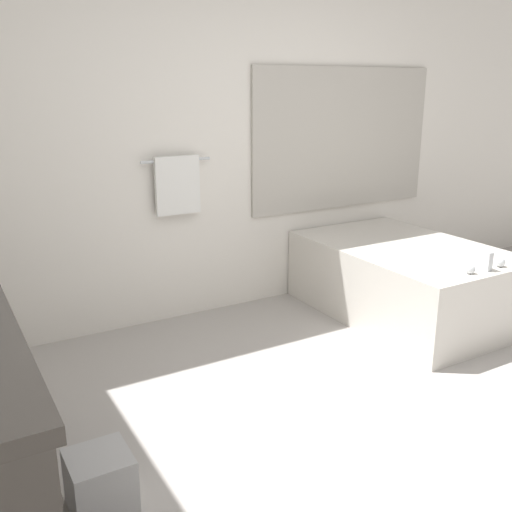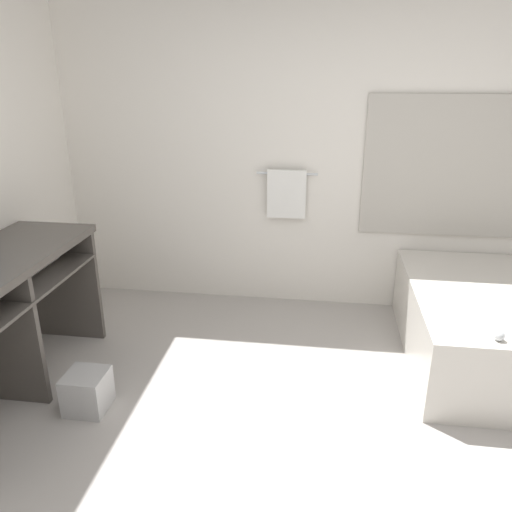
# 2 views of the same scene
# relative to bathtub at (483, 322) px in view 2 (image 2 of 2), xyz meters

# --- Properties ---
(ground_plane) EXTENTS (16.00, 16.00, 0.00)m
(ground_plane) POSITION_rel_bathtub_xyz_m (-1.16, -1.41, -0.29)
(ground_plane) COLOR #A8A39E
(ground_plane) RESTS_ON ground
(wall_back_with_blinds) EXTENTS (7.40, 0.13, 2.70)m
(wall_back_with_blinds) POSITION_rel_bathtub_xyz_m (-1.12, 0.82, 1.05)
(wall_back_with_blinds) COLOR white
(wall_back_with_blinds) RESTS_ON ground_plane
(bathtub) EXTENTS (1.02, 1.55, 0.65)m
(bathtub) POSITION_rel_bathtub_xyz_m (0.00, 0.00, 0.00)
(bathtub) COLOR silver
(bathtub) RESTS_ON ground_plane
(waste_bin) EXTENTS (0.24, 0.24, 0.24)m
(waste_bin) POSITION_rel_bathtub_xyz_m (-2.52, -0.92, -0.17)
(waste_bin) COLOR #B2B2B2
(waste_bin) RESTS_ON ground_plane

